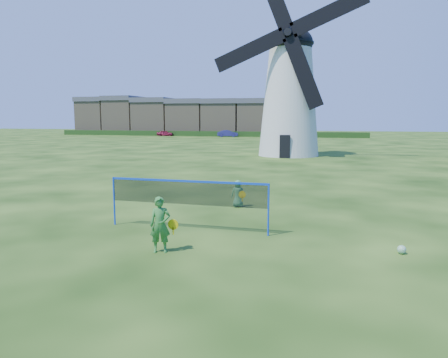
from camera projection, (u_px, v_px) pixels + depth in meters
ground at (214, 228)px, 13.05m from camera, size 220.00×220.00×0.00m
windmill at (290, 92)px, 38.04m from camera, size 13.02×5.50×17.12m
badminton_net at (187, 193)px, 12.74m from camera, size 5.05×0.05×1.55m
player_girl at (160, 225)px, 10.65m from camera, size 0.72×0.50×1.44m
player_boy at (238, 194)px, 16.16m from camera, size 0.66×0.47×1.05m
play_ball at (402, 250)px, 10.59m from camera, size 0.22×0.22×0.22m
terraced_houses at (186, 116)px, 88.44m from camera, size 50.14×8.40×8.22m
hedge at (203, 134)px, 81.73m from camera, size 62.00×0.80×1.00m
car_left at (165, 133)px, 82.61m from camera, size 3.41×1.99×1.09m
car_right at (228, 134)px, 78.50m from camera, size 4.01×1.93×1.27m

